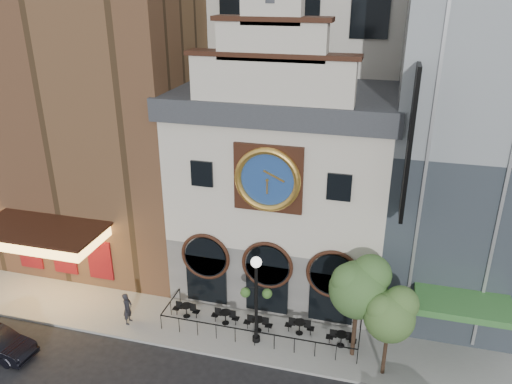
{
  "coord_description": "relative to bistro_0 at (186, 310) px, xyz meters",
  "views": [
    {
      "loc": [
        5.51,
        -19.04,
        17.79
      ],
      "look_at": [
        -1.2,
        6.0,
        6.82
      ],
      "focal_mm": 35.0,
      "sensor_mm": 36.0,
      "label": 1
    }
  ],
  "objects": [
    {
      "name": "tree_right",
      "position": [
        10.99,
        -1.62,
        3.03
      ],
      "size": [
        2.48,
        2.39,
        4.77
      ],
      "color": "#382619",
      "rests_on": "sidewalk"
    },
    {
      "name": "tree_left",
      "position": [
        9.45,
        -0.67,
        3.68
      ],
      "size": [
        2.94,
        2.83,
        5.66
      ],
      "color": "#382619",
      "rests_on": "sidewalk"
    },
    {
      "name": "pedestrian",
      "position": [
        -2.92,
        -1.33,
        0.48
      ],
      "size": [
        0.49,
        0.71,
        1.88
      ],
      "primitive_type": "imported",
      "rotation": [
        0.0,
        0.0,
        1.63
      ],
      "color": "black",
      "rests_on": "sidewalk"
    },
    {
      "name": "sidewalk",
      "position": [
        4.39,
        -0.08,
        -0.54
      ],
      "size": [
        44.0,
        5.0,
        0.15
      ],
      "primitive_type": "cube",
      "color": "gray",
      "rests_on": "ground"
    },
    {
      "name": "lamppost",
      "position": [
        4.38,
        -0.99,
        2.7
      ],
      "size": [
        1.62,
        0.71,
        5.12
      ],
      "rotation": [
        0.0,
        0.0,
        0.17
      ],
      "color": "black",
      "rests_on": "sidewalk"
    },
    {
      "name": "bistro_0",
      "position": [
        0.0,
        0.0,
        0.0
      ],
      "size": [
        1.58,
        0.68,
        0.9
      ],
      "color": "black",
      "rests_on": "sidewalk"
    },
    {
      "name": "bistro_4",
      "position": [
        8.77,
        -0.22,
        0.0
      ],
      "size": [
        1.58,
        0.68,
        0.9
      ],
      "color": "black",
      "rests_on": "sidewalk"
    },
    {
      "name": "clock_building",
      "position": [
        4.39,
        5.25,
        6.07
      ],
      "size": [
        12.6,
        8.78,
        18.65
      ],
      "color": "#605E5B",
      "rests_on": "ground"
    },
    {
      "name": "bistro_3",
      "position": [
        6.49,
        0.2,
        0.0
      ],
      "size": [
        1.58,
        0.68,
        0.9
      ],
      "color": "black",
      "rests_on": "sidewalk"
    },
    {
      "name": "bistro_2",
      "position": [
        4.25,
        -0.15,
        0.0
      ],
      "size": [
        1.58,
        0.68,
        0.9
      ],
      "color": "black",
      "rests_on": "sidewalk"
    },
    {
      "name": "theater_building",
      "position": [
        -8.61,
        7.38,
        11.99
      ],
      "size": [
        14.0,
        15.6,
        25.0
      ],
      "color": "brown",
      "rests_on": "ground"
    },
    {
      "name": "cafe_railing",
      "position": [
        4.39,
        -0.08,
        -0.01
      ],
      "size": [
        10.6,
        2.6,
        0.9
      ],
      "primitive_type": null,
      "color": "black",
      "rests_on": "sidewalk"
    },
    {
      "name": "bistro_1",
      "position": [
        2.34,
        -0.01,
        0.0
      ],
      "size": [
        1.58,
        0.68,
        0.9
      ],
      "color": "black",
      "rests_on": "sidewalk"
    },
    {
      "name": "ground",
      "position": [
        4.39,
        -2.58,
        -0.61
      ],
      "size": [
        120.0,
        120.0,
        0.0
      ],
      "primitive_type": "plane",
      "color": "black",
      "rests_on": "ground"
    }
  ]
}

